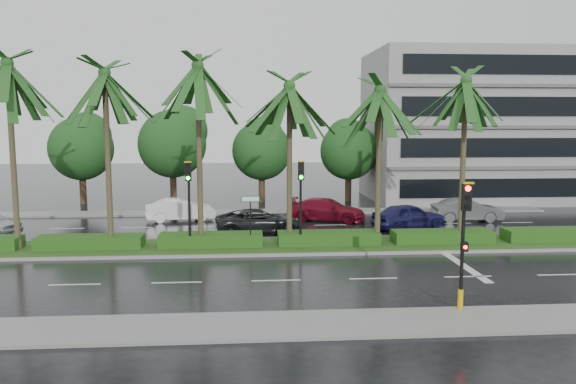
{
  "coord_description": "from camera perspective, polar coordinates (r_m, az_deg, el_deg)",
  "views": [
    {
      "loc": [
        -1.12,
        -27.12,
        6.44
      ],
      "look_at": [
        0.95,
        1.5,
        2.8
      ],
      "focal_mm": 35.0,
      "sensor_mm": 36.0,
      "label": 1
    }
  ],
  "objects": [
    {
      "name": "ground",
      "position": [
        27.9,
        -1.73,
        -6.12
      ],
      "size": [
        120.0,
        120.0,
        0.0
      ],
      "primitive_type": "plane",
      "color": "black",
      "rests_on": "ground"
    },
    {
      "name": "lane_markings",
      "position": [
        27.77,
        4.61,
        -6.19
      ],
      "size": [
        34.0,
        13.06,
        0.01
      ],
      "color": "silver",
      "rests_on": "ground"
    },
    {
      "name": "car_blue",
      "position": [
        34.41,
        12.17,
        -2.42
      ],
      "size": [
        3.27,
        4.88,
        1.54
      ],
      "primitive_type": "imported",
      "rotation": [
        0.0,
        0.0,
        1.92
      ],
      "color": "#1A1A4F",
      "rests_on": "ground"
    },
    {
      "name": "building",
      "position": [
        48.63,
        17.86,
        6.36
      ],
      "size": [
        16.0,
        10.0,
        12.0
      ],
      "primitive_type": "cube",
      "color": "gray",
      "rests_on": "ground"
    },
    {
      "name": "street_sign",
      "position": [
        27.94,
        -3.84,
        -1.67
      ],
      "size": [
        0.95,
        0.09,
        2.6
      ],
      "color": "black",
      "rests_on": "median"
    },
    {
      "name": "bg_trees",
      "position": [
        44.75,
        -3.76,
        4.82
      ],
      "size": [
        32.88,
        5.32,
        7.69
      ],
      "color": "#382B19",
      "rests_on": "ground"
    },
    {
      "name": "signal_median_left",
      "position": [
        27.79,
        -10.05,
        0.0
      ],
      "size": [
        0.34,
        0.42,
        4.36
      ],
      "color": "black",
      "rests_on": "median"
    },
    {
      "name": "car_grey",
      "position": [
        38.03,
        17.72,
        -1.76
      ],
      "size": [
        1.75,
        4.48,
        1.46
      ],
      "primitive_type": "imported",
      "rotation": [
        0.0,
        0.0,
        1.52
      ],
      "color": "#515456",
      "rests_on": "ground"
    },
    {
      "name": "signal_median_right",
      "position": [
        27.76,
        1.31,
        0.11
      ],
      "size": [
        0.34,
        0.42,
        4.36
      ],
      "color": "black",
      "rests_on": "median"
    },
    {
      "name": "signal_near",
      "position": [
        19.51,
        17.43,
        -4.75
      ],
      "size": [
        0.34,
        0.45,
        4.36
      ],
      "color": "black",
      "rests_on": "near_sidewalk"
    },
    {
      "name": "car_red",
      "position": [
        36.49,
        3.98,
        -1.8
      ],
      "size": [
        3.63,
        5.38,
        1.45
      ],
      "primitive_type": "imported",
      "rotation": [
        0.0,
        0.0,
        1.22
      ],
      "color": "maroon",
      "rests_on": "ground"
    },
    {
      "name": "palm_row",
      "position": [
        28.18,
        -4.48,
        10.28
      ],
      "size": [
        26.3,
        4.2,
        9.83
      ],
      "color": "#3A3321",
      "rests_on": "median"
    },
    {
      "name": "car_darkgrey",
      "position": [
        32.51,
        -2.98,
        -2.96
      ],
      "size": [
        2.97,
        5.26,
        1.39
      ],
      "primitive_type": "imported",
      "rotation": [
        0.0,
        0.0,
        1.71
      ],
      "color": "black",
      "rests_on": "ground"
    },
    {
      "name": "median",
      "position": [
        28.85,
        -1.82,
        -5.51
      ],
      "size": [
        36.0,
        4.0,
        0.15
      ],
      "color": "gray",
      "rests_on": "ground"
    },
    {
      "name": "near_sidewalk",
      "position": [
        18.12,
        -0.34,
        -13.38
      ],
      "size": [
        40.0,
        2.4,
        0.12
      ],
      "primitive_type": "cube",
      "color": "slate",
      "rests_on": "ground"
    },
    {
      "name": "far_sidewalk",
      "position": [
        39.65,
        -2.46,
        -2.04
      ],
      "size": [
        40.0,
        2.0,
        0.12
      ],
      "primitive_type": "cube",
      "color": "slate",
      "rests_on": "ground"
    },
    {
      "name": "car_white",
      "position": [
        37.03,
        -10.88,
        -1.77
      ],
      "size": [
        2.42,
        4.65,
        1.46
      ],
      "primitive_type": "imported",
      "rotation": [
        0.0,
        0.0,
        1.78
      ],
      "color": "white",
      "rests_on": "ground"
    },
    {
      "name": "hedge",
      "position": [
        28.77,
        -1.82,
        -4.79
      ],
      "size": [
        35.2,
        1.4,
        0.6
      ],
      "color": "#224D16",
      "rests_on": "median"
    }
  ]
}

